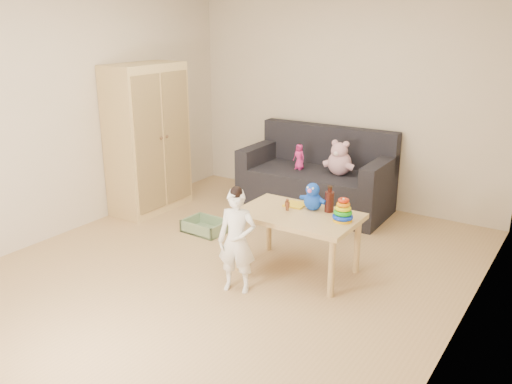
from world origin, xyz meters
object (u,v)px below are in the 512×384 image
Objects in this scene: play_table at (297,242)px; toddler at (237,242)px; sofa at (315,190)px; wardrobe at (148,139)px.

toddler is at bearing -112.91° from play_table.
sofa is 1.63× the size of play_table.
wardrobe is at bearing 167.00° from play_table.
toddler reaches higher than play_table.
wardrobe reaches higher than sofa.
sofa is at bearing 82.27° from toddler.
play_table is (0.63, -1.57, 0.04)m from sofa.
wardrobe is at bearing -149.26° from sofa.
wardrobe is 1.62× the size of play_table.
wardrobe is 2.36m from toddler.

